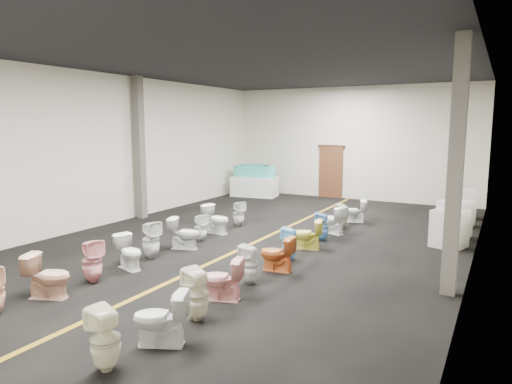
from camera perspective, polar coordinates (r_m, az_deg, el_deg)
floor at (r=11.77m, az=-0.09°, el=-6.30°), size 16.00×16.00×0.00m
ceiling at (r=11.49m, az=-0.10°, el=15.97°), size 16.00×16.00×0.00m
wall_back at (r=18.81m, az=11.79°, el=5.97°), size 10.00×0.00×10.00m
wall_left at (r=14.49m, az=-17.76°, el=5.08°), size 0.00×16.00×16.00m
wall_right at (r=10.02m, az=25.89°, el=3.35°), size 0.00×16.00×16.00m
aisle_stripe at (r=11.77m, az=-0.09°, el=-6.28°), size 0.12×15.60×0.01m
back_door at (r=19.09m, az=9.33°, el=2.45°), size 1.00×0.10×2.10m
door_frame at (r=19.02m, az=9.42°, el=5.67°), size 1.15×0.08×0.10m
column_left at (r=15.03m, az=-14.34°, el=5.32°), size 0.25×0.25×4.50m
column_right at (r=8.54m, az=23.68°, el=2.76°), size 0.25×0.25×4.50m
display_table at (r=19.20m, az=-0.18°, el=0.69°), size 1.99×1.21×0.83m
bathtub at (r=19.13m, az=-0.18°, el=2.64°), size 1.84×0.86×0.55m
appliance_crate_a at (r=12.20m, az=23.02°, el=-4.24°), size 0.90×0.90×0.92m
appliance_crate_b at (r=13.34m, az=23.54°, el=-3.09°), size 0.89×0.89×0.98m
appliance_crate_c at (r=14.88m, az=24.08°, el=-2.43°), size 0.85×0.85×0.76m
appliance_crate_d at (r=16.11m, az=24.48°, el=-1.35°), size 0.80×0.80×0.94m
toilet_left_2 at (r=8.79m, az=-24.54°, el=-9.53°), size 0.88×0.70×0.79m
toilet_left_3 at (r=9.28m, az=-19.80°, el=-8.12°), size 0.48×0.47×0.85m
toilet_left_4 at (r=9.93m, az=-15.54°, el=-7.25°), size 0.79×0.58×0.72m
toilet_left_5 at (r=10.56m, az=-13.01°, el=-5.83°), size 0.47×0.47×0.86m
toilet_left_6 at (r=11.22m, az=-8.94°, el=-5.12°), size 0.84×0.63×0.77m
toilet_left_7 at (r=11.91m, az=-6.97°, el=-4.44°), size 0.39×0.38×0.70m
toilet_left_8 at (r=12.69m, az=-4.96°, el=-3.41°), size 0.82×0.52×0.80m
toilet_left_9 at (r=13.52m, az=-2.19°, el=-2.74°), size 0.45×0.44×0.76m
toilet_right_0 at (r=6.09m, az=-18.35°, el=-17.06°), size 0.42×0.41×0.81m
toilet_right_1 at (r=6.54m, az=-11.87°, el=-15.22°), size 0.86×0.70×0.76m
toilet_right_2 at (r=7.21m, az=-7.42°, el=-12.58°), size 0.48×0.47×0.82m
toilet_right_3 at (r=7.95m, az=-4.29°, el=-10.80°), size 0.82×0.62×0.75m
toilet_right_4 at (r=8.70m, az=-0.87°, el=-9.04°), size 0.38×0.38×0.76m
toilet_right_5 at (r=9.45m, az=2.65°, el=-7.70°), size 0.75×0.47×0.73m
toilet_right_6 at (r=10.23m, az=4.21°, el=-6.44°), size 0.37×0.36×0.74m
toilet_right_7 at (r=11.12m, az=6.40°, el=-5.27°), size 0.80×0.57×0.74m
toilet_right_8 at (r=11.97m, az=8.27°, el=-4.30°), size 0.38×0.37×0.75m
toilet_right_9 at (r=12.81m, az=9.58°, el=-3.43°), size 0.87×0.69×0.78m
toilet_right_10 at (r=13.57m, az=10.69°, el=-2.93°), size 0.43×0.43×0.71m
toilet_right_11 at (r=14.41m, az=12.23°, el=-2.35°), size 0.78×0.64×0.70m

